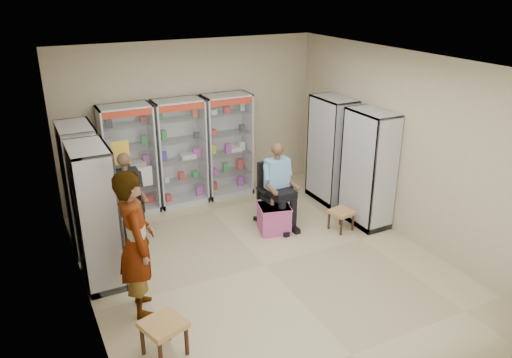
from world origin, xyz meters
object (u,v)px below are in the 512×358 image
wooden_chair (128,206)px  woven_stool_a (341,220)px  cabinet_back_mid (180,153)px  pink_trunk (274,218)px  cabinet_right_far (331,150)px  cabinet_back_left (129,161)px  cabinet_back_right (227,146)px  cabinet_left_near (96,216)px  cabinet_right_near (368,169)px  standing_man (137,244)px  seated_shopkeeper (276,186)px  cabinet_left_far (83,188)px  woven_stool_b (164,338)px  office_chair (275,193)px

wooden_chair → woven_stool_a: bearing=-25.8°
cabinet_back_mid → pink_trunk: cabinet_back_mid is taller
cabinet_right_far → woven_stool_a: bearing=155.0°
cabinet_back_mid → cabinet_back_left: bearing=180.0°
cabinet_back_right → cabinet_left_near: (-2.83, -2.03, 0.00)m
cabinet_right_near → woven_stool_a: cabinet_right_near is taller
cabinet_back_right → cabinet_right_near: 2.76m
pink_trunk → standing_man: size_ratio=0.25×
cabinet_left_near → seated_shopkeeper: size_ratio=1.44×
cabinet_back_left → cabinet_right_far: 3.71m
cabinet_left_far → woven_stool_b: bearing=6.3°
cabinet_back_mid → seated_shopkeeper: cabinet_back_mid is taller
standing_man → office_chair: bearing=-56.1°
cabinet_back_right → woven_stool_b: 4.70m
cabinet_left_near → wooden_chair: size_ratio=2.13×
cabinet_back_left → pink_trunk: (1.95, -1.82, -0.76)m
seated_shopkeeper → woven_stool_a: bearing=-42.3°
pink_trunk → woven_stool_b: 3.29m
cabinet_right_far → standing_man: bearing=113.8°
cabinet_back_mid → woven_stool_b: (-1.55, -3.91, -0.78)m
office_chair → standing_man: (-2.73, -1.43, 0.42)m
woven_stool_a → seated_shopkeeper: bearing=140.3°
woven_stool_b → standing_man: (-0.01, 0.95, 0.74)m
cabinet_back_mid → cabinet_back_right: same height
cabinet_back_mid → woven_stool_b: 4.27m
cabinet_left_far → standing_man: (0.32, -2.02, -0.04)m
cabinet_back_left → office_chair: bearing=-35.6°
cabinet_right_far → cabinet_left_far: (-4.46, 0.20, 0.00)m
cabinet_back_right → cabinet_right_far: size_ratio=1.00×
cabinet_back_left → woven_stool_b: size_ratio=4.53×
cabinet_left_far → standing_man: bearing=9.0°
office_chair → seated_shopkeeper: (0.00, -0.05, 0.15)m
cabinet_back_left → cabinet_left_near: same height
cabinet_back_mid → cabinet_right_far: (2.58, -1.13, 0.00)m
cabinet_right_far → cabinet_right_near: bearing=-180.0°
cabinet_back_right → wooden_chair: size_ratio=2.13×
cabinet_back_mid → pink_trunk: (1.00, -1.82, -0.76)m
cabinet_left_near → office_chair: 3.13m
woven_stool_a → cabinet_back_left: bearing=142.5°
cabinet_back_left → cabinet_left_far: (-0.93, -0.93, 0.00)m
cabinet_back_mid → cabinet_right_near: 3.41m
cabinet_right_near → cabinet_left_far: 4.65m
seated_shopkeeper → woven_stool_b: (-2.72, -2.34, -0.47)m
cabinet_back_mid → office_chair: 1.97m
cabinet_back_right → cabinet_left_far: size_ratio=1.00×
cabinet_left_far → cabinet_left_near: (0.00, -1.10, 0.00)m
cabinet_left_near → office_chair: cabinet_left_near is taller
cabinet_left_near → pink_trunk: (2.88, 0.21, -0.76)m
seated_shopkeeper → pink_trunk: 0.55m
cabinet_back_right → pink_trunk: (0.05, -1.82, -0.76)m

